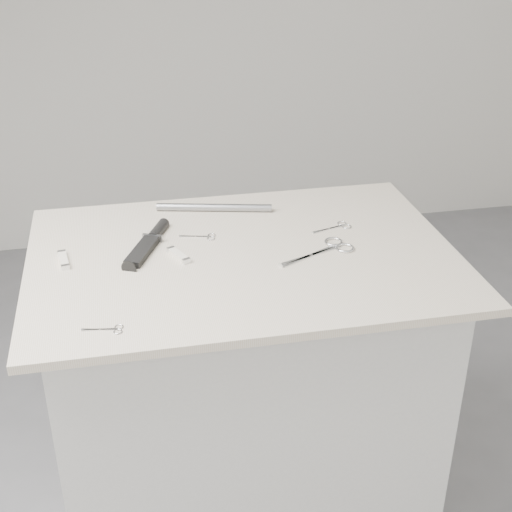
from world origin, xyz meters
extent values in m
cube|color=silver|center=(0.00, 0.00, 0.45)|extent=(0.90, 0.60, 0.90)
cube|color=beige|center=(0.00, 0.00, 0.91)|extent=(1.00, 0.70, 0.02)
cube|color=silver|center=(0.15, -0.05, 0.92)|extent=(0.17, 0.10, 0.00)
cylinder|color=silver|center=(0.15, -0.05, 0.92)|extent=(0.01, 0.01, 0.00)
torus|color=silver|center=(0.22, 0.01, 0.92)|extent=(0.05, 0.05, 0.01)
torus|color=silver|center=(0.24, -0.03, 0.92)|extent=(0.05, 0.05, 0.01)
cube|color=silver|center=(0.23, 0.08, 0.92)|extent=(0.09, 0.04, 0.00)
cylinder|color=silver|center=(0.23, 0.08, 0.92)|extent=(0.01, 0.01, 0.00)
torus|color=silver|center=(0.28, 0.11, 0.92)|extent=(0.02, 0.02, 0.00)
torus|color=silver|center=(0.28, 0.09, 0.92)|extent=(0.02, 0.02, 0.00)
cube|color=silver|center=(-0.10, 0.11, 0.92)|extent=(0.08, 0.03, 0.00)
cylinder|color=silver|center=(-0.10, 0.11, 0.92)|extent=(0.00, 0.00, 0.00)
torus|color=silver|center=(-0.06, 0.11, 0.92)|extent=(0.02, 0.02, 0.00)
torus|color=silver|center=(-0.06, 0.09, 0.92)|extent=(0.02, 0.02, 0.00)
cube|color=silver|center=(-0.33, -0.26, 0.92)|extent=(0.07, 0.02, 0.00)
cylinder|color=silver|center=(-0.33, -0.26, 0.92)|extent=(0.00, 0.00, 0.00)
torus|color=silver|center=(-0.30, -0.26, 0.92)|extent=(0.02, 0.02, 0.00)
torus|color=silver|center=(-0.30, -0.28, 0.92)|extent=(0.02, 0.02, 0.00)
cube|color=black|center=(-0.23, 0.04, 0.93)|extent=(0.09, 0.15, 0.02)
cube|color=gray|center=(-0.20, 0.11, 0.93)|extent=(0.05, 0.03, 0.02)
cylinder|color=black|center=(-0.19, 0.15, 0.93)|extent=(0.06, 0.09, 0.03)
cube|color=white|center=(-0.41, 0.04, 0.92)|extent=(0.03, 0.08, 0.01)
cube|color=silver|center=(-0.42, 0.08, 0.93)|extent=(0.02, 0.01, 0.01)
cube|color=silver|center=(-0.41, 0.00, 0.93)|extent=(0.02, 0.01, 0.01)
cube|color=white|center=(-0.15, 0.01, 0.93)|extent=(0.05, 0.08, 0.01)
cube|color=silver|center=(-0.17, 0.04, 0.93)|extent=(0.02, 0.02, 0.01)
cube|color=silver|center=(-0.14, -0.02, 0.93)|extent=(0.02, 0.02, 0.01)
cylinder|color=gray|center=(-0.03, 0.25, 0.93)|extent=(0.30, 0.09, 0.02)
camera|label=1|loc=(-0.26, -1.46, 1.70)|focal=50.00mm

